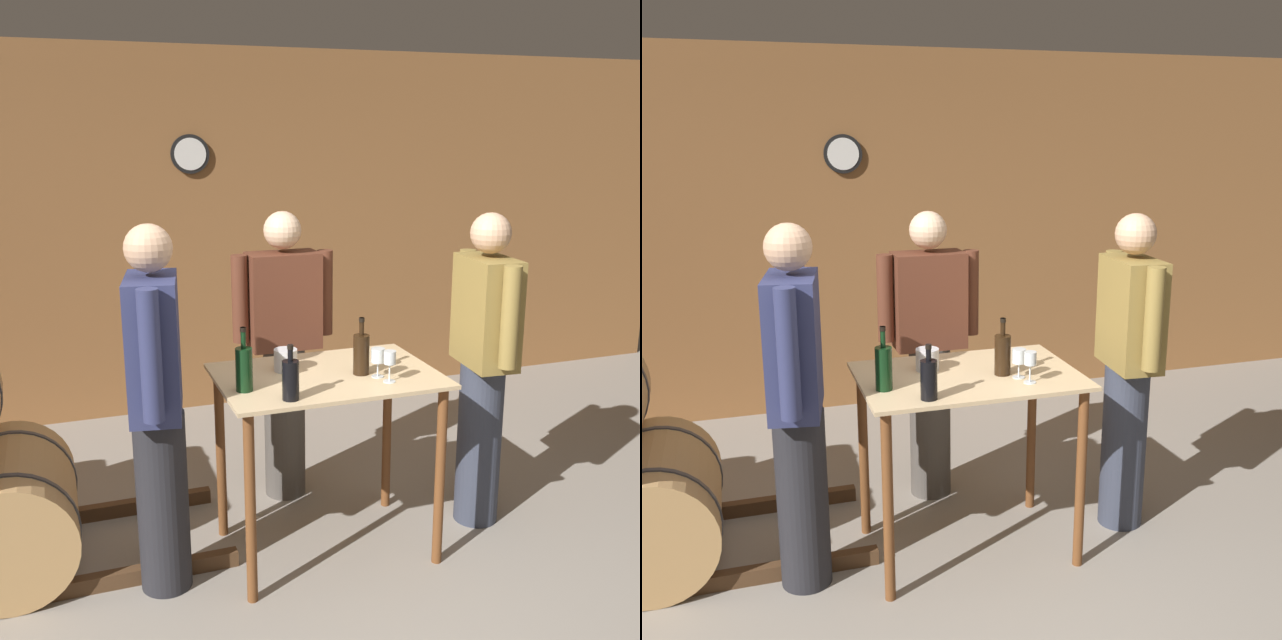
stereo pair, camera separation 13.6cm
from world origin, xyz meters
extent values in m
plane|color=gray|center=(0.00, 0.00, 0.00)|extent=(14.00, 14.00, 0.00)
cube|color=brown|center=(0.00, 2.97, 1.35)|extent=(8.40, 0.05, 2.70)
cylinder|color=black|center=(-0.09, 2.93, 1.94)|extent=(0.28, 0.03, 0.28)
cylinder|color=white|center=(-0.09, 2.92, 1.94)|extent=(0.23, 0.01, 0.23)
cylinder|color=tan|center=(-1.37, 1.05, 0.31)|extent=(0.61, 0.87, 0.61)
cylinder|color=#38383D|center=(-1.37, 0.79, 0.31)|extent=(0.63, 0.03, 0.63)
cylinder|color=#38383D|center=(-1.37, 1.31, 0.31)|extent=(0.63, 0.03, 0.63)
cube|color=#D1B284|center=(0.15, 0.69, 0.95)|extent=(1.08, 0.74, 0.02)
cylinder|color=brown|center=(-0.33, 0.38, 0.47)|extent=(0.05, 0.05, 0.94)
cylinder|color=brown|center=(0.62, 0.38, 0.47)|extent=(0.05, 0.05, 0.94)
cylinder|color=brown|center=(-0.33, 1.00, 0.47)|extent=(0.05, 0.05, 0.94)
cylinder|color=brown|center=(0.62, 1.00, 0.47)|extent=(0.05, 0.05, 0.94)
cylinder|color=black|center=(-0.29, 0.59, 1.06)|extent=(0.08, 0.08, 0.20)
cylinder|color=black|center=(-0.29, 0.59, 1.21)|extent=(0.02, 0.02, 0.10)
cylinder|color=black|center=(-0.29, 0.59, 1.25)|extent=(0.03, 0.03, 0.02)
cylinder|color=black|center=(-0.13, 0.41, 1.05)|extent=(0.08, 0.08, 0.18)
cylinder|color=black|center=(-0.13, 0.41, 1.17)|extent=(0.02, 0.02, 0.07)
cylinder|color=black|center=(-0.13, 0.41, 1.20)|extent=(0.03, 0.03, 0.02)
cylinder|color=black|center=(0.30, 0.64, 1.05)|extent=(0.08, 0.08, 0.20)
cylinder|color=black|center=(0.30, 0.64, 1.20)|extent=(0.02, 0.02, 0.09)
cylinder|color=black|center=(0.30, 0.64, 1.23)|extent=(0.03, 0.03, 0.02)
cylinder|color=silver|center=(0.36, 0.57, 0.96)|extent=(0.06, 0.06, 0.00)
cylinder|color=silver|center=(0.36, 0.57, 1.00)|extent=(0.01, 0.01, 0.07)
cylinder|color=silver|center=(0.36, 0.57, 1.07)|extent=(0.07, 0.07, 0.07)
cylinder|color=silver|center=(0.39, 0.48, 0.96)|extent=(0.06, 0.06, 0.00)
cylinder|color=silver|center=(0.39, 0.48, 1.00)|extent=(0.01, 0.01, 0.09)
cylinder|color=silver|center=(0.39, 0.48, 1.08)|extent=(0.06, 0.06, 0.06)
cylinder|color=silver|center=(-0.03, 0.81, 1.01)|extent=(0.12, 0.12, 0.11)
cylinder|color=#4C4742|center=(0.13, 1.35, 0.46)|extent=(0.24, 0.24, 0.91)
cube|color=#592D1E|center=(0.13, 1.35, 1.18)|extent=(0.40, 0.22, 0.55)
sphere|color=beige|center=(0.13, 1.35, 1.58)|extent=(0.21, 0.21, 0.21)
cylinder|color=#592D1E|center=(0.38, 1.35, 1.21)|extent=(0.09, 0.09, 0.49)
cylinder|color=#592D1E|center=(-0.12, 1.35, 1.21)|extent=(0.09, 0.09, 0.49)
cylinder|color=#333847|center=(1.04, 0.70, 0.45)|extent=(0.24, 0.24, 0.91)
cube|color=olive|center=(1.04, 0.70, 1.20)|extent=(0.25, 0.42, 0.57)
sphere|color=tan|center=(1.04, 0.70, 1.61)|extent=(0.21, 0.21, 0.21)
cylinder|color=olive|center=(1.06, 0.95, 1.23)|extent=(0.09, 0.09, 0.52)
cylinder|color=olive|center=(1.02, 0.45, 1.23)|extent=(0.09, 0.09, 0.52)
cylinder|color=#232328|center=(-0.69, 0.64, 0.44)|extent=(0.24, 0.24, 0.88)
cube|color=navy|center=(-0.69, 0.64, 1.19)|extent=(0.29, 0.43, 0.63)
sphere|color=tan|center=(-0.69, 0.64, 1.63)|extent=(0.21, 0.21, 0.21)
cylinder|color=navy|center=(-0.73, 0.39, 1.23)|extent=(0.09, 0.09, 0.56)
cylinder|color=navy|center=(-0.65, 0.88, 1.23)|extent=(0.09, 0.09, 0.56)
camera|label=1|loc=(-1.06, -2.59, 2.13)|focal=42.00mm
camera|label=2|loc=(-0.93, -2.63, 2.13)|focal=42.00mm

